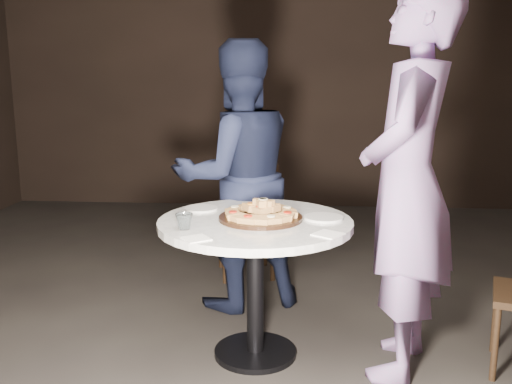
% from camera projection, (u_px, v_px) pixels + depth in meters
% --- Properties ---
extents(floor, '(7.00, 7.00, 0.00)m').
position_uv_depth(floor, '(259.00, 358.00, 2.93)').
color(floor, black).
rests_on(floor, ground).
extents(table, '(1.25, 1.25, 0.73)m').
position_uv_depth(table, '(255.00, 246.00, 2.85)').
color(table, black).
rests_on(table, ground).
extents(serving_board, '(0.42, 0.42, 0.02)m').
position_uv_depth(serving_board, '(261.00, 218.00, 2.82)').
color(serving_board, black).
rests_on(serving_board, table).
extents(focaccia_pile, '(0.37, 0.36, 0.10)m').
position_uv_depth(focaccia_pile, '(261.00, 211.00, 2.81)').
color(focaccia_pile, '#B48046').
rests_on(focaccia_pile, serving_board).
extents(plate_left, '(0.23, 0.23, 0.01)m').
position_uv_depth(plate_left, '(201.00, 208.00, 3.04)').
color(plate_left, white).
rests_on(plate_left, table).
extents(plate_right, '(0.26, 0.26, 0.01)m').
position_uv_depth(plate_right, '(323.00, 218.00, 2.84)').
color(plate_right, white).
rests_on(plate_right, table).
extents(water_glass, '(0.09, 0.09, 0.08)m').
position_uv_depth(water_glass, '(184.00, 221.00, 2.64)').
color(water_glass, silver).
rests_on(water_glass, table).
extents(napkin_near, '(0.15, 0.15, 0.01)m').
position_uv_depth(napkin_near, '(196.00, 239.00, 2.49)').
color(napkin_near, white).
rests_on(napkin_near, table).
extents(napkin_far, '(0.16, 0.16, 0.01)m').
position_uv_depth(napkin_far, '(328.00, 234.00, 2.56)').
color(napkin_far, white).
rests_on(napkin_far, table).
extents(chair_far, '(0.47, 0.49, 0.84)m').
position_uv_depth(chair_far, '(247.00, 212.00, 3.99)').
color(chair_far, black).
rests_on(chair_far, ground).
extents(diner_navy, '(0.98, 0.89, 1.64)m').
position_uv_depth(diner_navy, '(237.00, 177.00, 3.48)').
color(diner_navy, '#141931').
rests_on(diner_navy, ground).
extents(diner_teal, '(0.63, 0.78, 1.87)m').
position_uv_depth(diner_teal, '(408.00, 183.00, 2.66)').
color(diner_teal, slate).
rests_on(diner_teal, ground).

